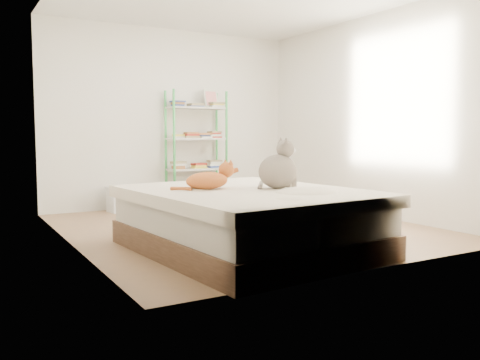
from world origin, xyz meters
TOP-DOWN VIEW (x-y plane):
  - room at (0.00, 0.00)m, footprint 3.81×4.21m
  - bed at (-0.56, -1.05)m, footprint 1.94×2.34m
  - orange_cat at (-0.87, -0.87)m, footprint 0.53×0.33m
  - grey_cat at (-0.27, -1.11)m, footprint 0.43×0.37m
  - shelf_unit at (0.31, 1.88)m, footprint 0.88×0.36m
  - cardboard_box at (0.49, 1.16)m, footprint 0.51×0.49m
  - white_bin at (-0.88, 1.85)m, footprint 0.35×0.32m

SIDE VIEW (x-z plane):
  - cardboard_box at x=0.49m, z-range -0.02..0.38m
  - white_bin at x=-0.88m, z-range 0.00..0.35m
  - bed at x=-0.56m, z-range 0.00..0.56m
  - orange_cat at x=-0.87m, z-range 0.56..0.76m
  - grey_cat at x=-0.27m, z-range 0.56..1.01m
  - shelf_unit at x=0.31m, z-range 0.02..1.76m
  - room at x=0.00m, z-range 0.00..2.61m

